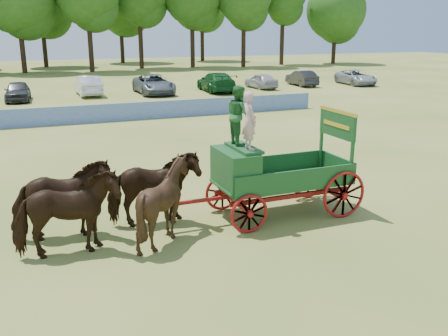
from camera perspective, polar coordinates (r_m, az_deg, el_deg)
ground at (r=13.98m, az=6.03°, el=-6.72°), size 160.00×160.00×0.00m
horse_lead_left at (r=12.44m, az=-17.56°, el=-5.10°), size 2.50×1.15×2.11m
horse_lead_right at (r=13.47m, az=-17.99°, el=-3.53°), size 2.54×1.24×2.11m
horse_wheel_left at (r=12.80m, az=-6.82°, el=-3.84°), size 1.97×1.76×2.11m
horse_wheel_right at (r=13.81m, az=-8.05°, el=-2.42°), size 2.59×1.35×2.11m
farm_dray at (r=14.15m, az=4.00°, el=0.79°), size 6.00×2.00×3.80m
sponsor_banner at (r=30.18m, az=-12.08°, el=6.24°), size 26.00×0.08×1.05m
parked_cars at (r=41.81m, az=-14.84°, el=8.96°), size 52.52×7.44×1.64m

